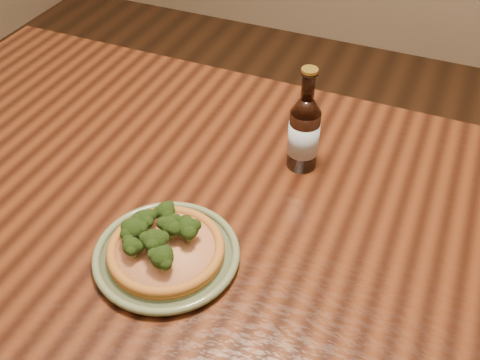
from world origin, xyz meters
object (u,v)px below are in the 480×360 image
at_px(beer_bottle, 304,132).
at_px(plate, 167,255).
at_px(table, 209,228).
at_px(pizza, 164,246).

bearing_deg(beer_bottle, plate, -92.46).
height_order(table, pizza, pizza).
height_order(pizza, beer_bottle, beer_bottle).
bearing_deg(plate, beer_bottle, 68.16).
xyz_separation_m(plate, pizza, (-0.00, 0.00, 0.02)).
xyz_separation_m(pizza, beer_bottle, (0.14, 0.33, 0.05)).
bearing_deg(table, beer_bottle, 48.97).
bearing_deg(table, plate, -88.14).
distance_m(plate, beer_bottle, 0.37).
distance_m(plate, pizza, 0.02).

